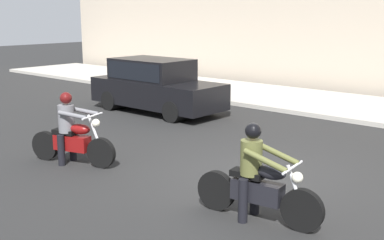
{
  "coord_description": "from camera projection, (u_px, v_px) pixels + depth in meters",
  "views": [
    {
      "loc": [
        5.17,
        -7.79,
        3.18
      ],
      "look_at": [
        -1.3,
        -0.4,
        1.02
      ],
      "focal_mm": 45.95,
      "sensor_mm": 36.0,
      "label": 1
    }
  ],
  "objects": [
    {
      "name": "ground_plane",
      "position": [
        254.0,
        176.0,
        9.73
      ],
      "size": [
        80.0,
        80.0,
        0.0
      ],
      "primitive_type": "plane",
      "color": "black"
    },
    {
      "name": "motorcycle_with_rider_gray",
      "position": [
        71.0,
        135.0,
        10.42
      ],
      "size": [
        2.02,
        0.88,
        1.54
      ],
      "color": "black",
      "rests_on": "ground_plane"
    },
    {
      "name": "motorcycle_with_rider_olive",
      "position": [
        257.0,
        181.0,
        7.56
      ],
      "size": [
        2.13,
        0.72,
        1.54
      ],
      "color": "black",
      "rests_on": "ground_plane"
    },
    {
      "name": "parked_sedan_black",
      "position": [
        155.0,
        85.0,
        15.85
      ],
      "size": [
        4.6,
        1.82,
        1.72
      ],
      "color": "black",
      "rests_on": "ground_plane"
    }
  ]
}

